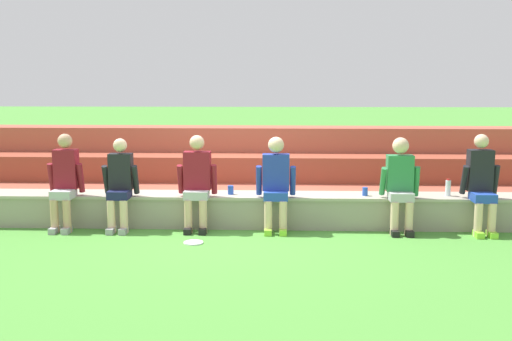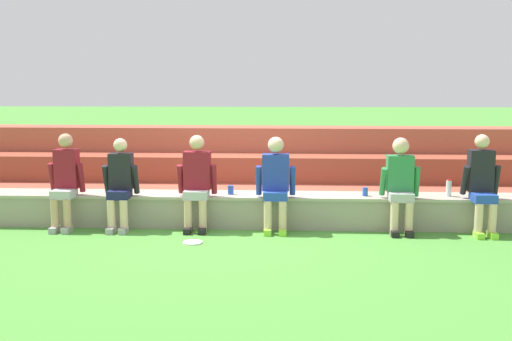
% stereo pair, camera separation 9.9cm
% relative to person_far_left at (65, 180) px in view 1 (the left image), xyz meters
% --- Properties ---
extents(ground_plane, '(80.00, 80.00, 0.00)m').
position_rel_person_far_left_xyz_m(ground_plane, '(2.28, 0.01, -0.71)').
color(ground_plane, '#4C9338').
extents(stone_seating_wall, '(9.96, 0.59, 0.47)m').
position_rel_person_far_left_xyz_m(stone_seating_wall, '(2.28, 0.29, -0.46)').
color(stone_seating_wall, gray).
rests_on(stone_seating_wall, ground).
extents(brick_bleachers, '(13.09, 2.15, 1.27)m').
position_rel_person_far_left_xyz_m(brick_bleachers, '(2.28, 2.01, -0.21)').
color(brick_bleachers, '#A6503B').
rests_on(brick_bleachers, ground).
extents(person_far_left, '(0.50, 0.55, 1.35)m').
position_rel_person_far_left_xyz_m(person_far_left, '(0.00, 0.00, 0.00)').
color(person_far_left, tan).
rests_on(person_far_left, ground).
extents(person_left_of_center, '(0.50, 0.51, 1.29)m').
position_rel_person_far_left_xyz_m(person_left_of_center, '(0.79, -0.03, -0.03)').
color(person_left_of_center, beige).
rests_on(person_left_of_center, ground).
extents(person_center, '(0.55, 0.49, 1.34)m').
position_rel_person_far_left_xyz_m(person_center, '(1.87, 0.01, 0.01)').
color(person_center, '#DBAD89').
rests_on(person_center, ground).
extents(person_right_of_center, '(0.55, 0.49, 1.32)m').
position_rel_person_far_left_xyz_m(person_right_of_center, '(2.98, -0.01, 0.00)').
color(person_right_of_center, beige).
rests_on(person_right_of_center, ground).
extents(person_far_right, '(0.54, 0.51, 1.32)m').
position_rel_person_far_left_xyz_m(person_far_right, '(4.70, -0.01, 0.00)').
color(person_far_right, beige).
rests_on(person_far_right, ground).
extents(person_rightmost_edge, '(0.51, 0.57, 1.36)m').
position_rel_person_far_left_xyz_m(person_rightmost_edge, '(5.81, 0.01, 0.00)').
color(person_rightmost_edge, beige).
rests_on(person_rightmost_edge, ground).
extents(water_bottle_mid_right, '(0.07, 0.07, 0.24)m').
position_rel_person_far_left_xyz_m(water_bottle_mid_right, '(5.43, 0.27, -0.12)').
color(water_bottle_mid_right, silver).
rests_on(water_bottle_mid_right, stone_seating_wall).
extents(plastic_cup_left_end, '(0.08, 0.08, 0.12)m').
position_rel_person_far_left_xyz_m(plastic_cup_left_end, '(4.25, 0.23, -0.18)').
color(plastic_cup_left_end, blue).
rests_on(plastic_cup_left_end, stone_seating_wall).
extents(plastic_cup_middle, '(0.09, 0.09, 0.13)m').
position_rel_person_far_left_xyz_m(plastic_cup_middle, '(2.33, 0.26, -0.17)').
color(plastic_cup_middle, blue).
rests_on(plastic_cup_middle, stone_seating_wall).
extents(frisbee, '(0.26, 0.26, 0.02)m').
position_rel_person_far_left_xyz_m(frisbee, '(1.92, -0.71, -0.70)').
color(frisbee, white).
rests_on(frisbee, ground).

